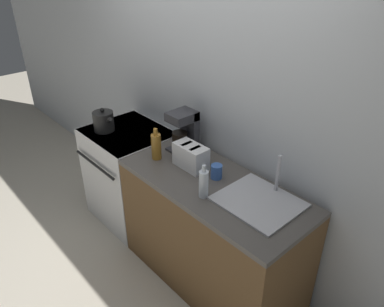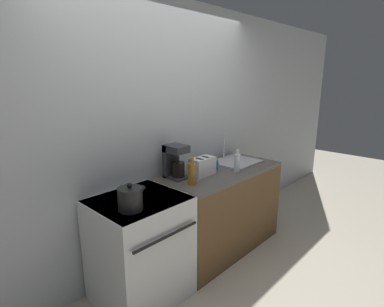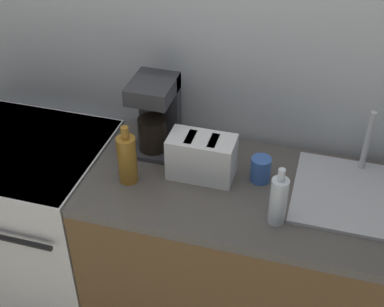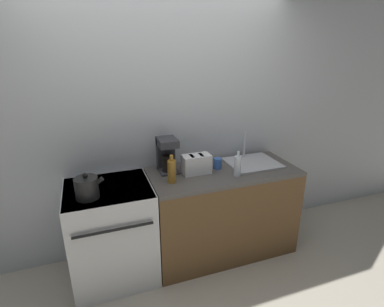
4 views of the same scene
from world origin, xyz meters
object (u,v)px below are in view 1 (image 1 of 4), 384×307
(toaster, at_px, (191,156))
(bottle_amber, at_px, (156,146))
(bottle_clear, at_px, (204,184))
(stove, at_px, (131,174))
(coffee_maker, at_px, (184,130))
(cup_blue, at_px, (217,172))
(kettle, at_px, (104,121))

(toaster, xyz_separation_m, bottle_amber, (-0.27, -0.11, 0.02))
(toaster, bearing_deg, bottle_amber, -157.52)
(toaster, relative_size, bottle_clear, 1.10)
(stove, relative_size, coffee_maker, 2.77)
(bottle_amber, bearing_deg, cup_blue, 16.23)
(bottle_clear, bearing_deg, kettle, 178.79)
(kettle, xyz_separation_m, bottle_clear, (1.31, -0.03, 0.01))
(cup_blue, bearing_deg, coffee_maker, 166.68)
(kettle, bearing_deg, stove, 39.18)
(bottle_amber, bearing_deg, kettle, -176.26)
(stove, distance_m, cup_blue, 1.16)
(stove, bearing_deg, cup_blue, 3.50)
(coffee_maker, height_order, bottle_clear, coffee_maker)
(bottle_amber, bearing_deg, coffee_maker, 84.21)
(kettle, bearing_deg, bottle_clear, -1.21)
(stove, height_order, cup_blue, cup_blue)
(kettle, height_order, cup_blue, kettle)
(kettle, distance_m, bottle_amber, 0.71)
(toaster, distance_m, bottle_amber, 0.29)
(cup_blue, bearing_deg, bottle_clear, -65.74)
(cup_blue, bearing_deg, kettle, -170.94)
(toaster, distance_m, coffee_maker, 0.30)
(bottle_amber, distance_m, cup_blue, 0.53)
(bottle_amber, bearing_deg, bottle_clear, -6.96)
(toaster, xyz_separation_m, coffee_maker, (-0.24, 0.15, 0.08))
(toaster, bearing_deg, kettle, -170.80)
(stove, relative_size, kettle, 3.96)
(toaster, xyz_separation_m, bottle_clear, (0.33, -0.19, 0.01))
(bottle_clear, distance_m, cup_blue, 0.25)
(kettle, xyz_separation_m, cup_blue, (1.21, 0.19, -0.04))
(toaster, height_order, cup_blue, toaster)
(kettle, relative_size, bottle_clear, 0.96)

